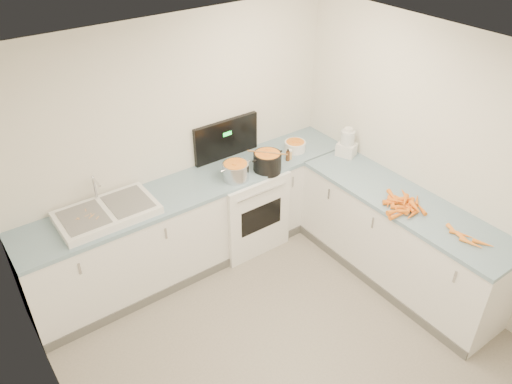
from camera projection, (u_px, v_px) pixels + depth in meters
floor at (303, 363)px, 4.26m from camera, size 3.50×4.00×0.00m
ceiling at (326, 85)px, 2.87m from camera, size 3.50×4.00×0.00m
wall_back at (178, 144)px, 4.91m from camera, size 3.50×0.00×2.50m
wall_left at (70, 375)px, 2.71m from camera, size 0.00×4.00×2.50m
wall_right at (461, 176)px, 4.42m from camera, size 0.00×4.00×2.50m
counter_back at (198, 222)px, 5.14m from camera, size 3.50×0.62×0.94m
counter_right at (398, 239)px, 4.91m from camera, size 0.62×2.20×0.94m
stove at (243, 204)px, 5.40m from camera, size 0.76×0.65×1.36m
sink at (107, 212)px, 4.42m from camera, size 0.86×0.52×0.31m
steel_pot at (236, 172)px, 4.92m from camera, size 0.33×0.33×0.19m
black_pot at (267, 162)px, 5.07m from camera, size 0.37×0.37×0.21m
wooden_spoon at (268, 153)px, 5.00m from camera, size 0.29×0.31×0.02m
mixing_bowl at (295, 146)px, 5.41m from camera, size 0.29×0.29×0.11m
extract_bottle at (288, 156)px, 5.23m from camera, size 0.04×0.04×0.11m
spice_jar at (289, 155)px, 5.27m from camera, size 0.05×0.05×0.09m
food_processor at (347, 144)px, 5.28m from camera, size 0.22×0.24×0.32m
carrot_pile at (403, 205)px, 4.53m from camera, size 0.50×0.44×0.10m
peeled_carrots at (466, 238)px, 4.15m from camera, size 0.17×0.42×0.04m
peelings at (83, 218)px, 4.29m from camera, size 0.24×0.22×0.01m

